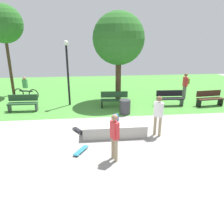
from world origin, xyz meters
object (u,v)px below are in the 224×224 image
at_px(tree_leaning_ash, 119,39).
at_px(skateboard_by_ledge, 81,150).
at_px(skater_performing_trick, 115,134).
at_px(park_bench_near_path, 23,103).
at_px(cyclist_on_bicycle, 26,90).
at_px(park_bench_near_lamppost, 209,98).
at_px(park_bench_by_oak, 114,99).
at_px(lamp_post, 67,67).
at_px(backpack_on_ledge, 116,118).
at_px(skater_watching, 158,113).
at_px(skateboard_spare, 78,130).
at_px(concrete_ledge, 114,129).
at_px(tree_young_birch, 4,24).
at_px(park_bench_center_lawn, 170,98).
at_px(pedestrian_with_backpack, 185,83).
at_px(trash_bin, 125,107).

bearing_deg(tree_leaning_ash, skateboard_by_ledge, -109.03).
distance_m(skater_performing_trick, park_bench_near_path, 7.31).
bearing_deg(skater_performing_trick, cyclist_on_bicycle, 120.80).
height_order(skater_performing_trick, park_bench_near_lamppost, skater_performing_trick).
relative_size(park_bench_by_oak, lamp_post, 0.43).
relative_size(backpack_on_ledge, lamp_post, 0.08).
relative_size(park_bench_near_lamppost, lamp_post, 0.43).
xyz_separation_m(skater_watching, lamp_post, (-4.01, 4.88, 1.31)).
bearing_deg(skateboard_spare, lamp_post, 99.02).
xyz_separation_m(concrete_ledge, backpack_on_ledge, (0.09, 0.19, 0.42)).
height_order(park_bench_near_path, tree_young_birch, tree_young_birch).
height_order(skateboard_by_ledge, lamp_post, lamp_post).
bearing_deg(skater_performing_trick, park_bench_by_oak, 83.23).
relative_size(skater_watching, tree_young_birch, 0.29).
distance_m(skater_watching, park_bench_near_lamppost, 5.83).
bearing_deg(skater_watching, lamp_post, 129.42).
xyz_separation_m(tree_leaning_ash, tree_young_birch, (-7.25, 2.32, 0.89)).
relative_size(skater_watching, skateboard_by_ledge, 2.19).
relative_size(skateboard_by_ledge, park_bench_center_lawn, 0.49).
relative_size(park_bench_near_path, park_bench_center_lawn, 1.00).
xyz_separation_m(backpack_on_ledge, lamp_post, (-2.29, 4.45, 1.66)).
bearing_deg(pedestrian_with_backpack, park_bench_near_lamppost, -66.64).
distance_m(backpack_on_ledge, skateboard_by_ledge, 2.21).
bearing_deg(skateboard_spare, park_bench_near_path, 134.23).
bearing_deg(tree_young_birch, concrete_ledge, -49.80).
distance_m(skateboard_spare, park_bench_near_path, 4.57).
distance_m(skateboard_by_ledge, park_bench_center_lawn, 7.38).
bearing_deg(trash_bin, skateboard_spare, -138.89).
relative_size(skater_watching, skateboard_spare, 2.21).
distance_m(skater_watching, lamp_post, 6.45).
bearing_deg(park_bench_center_lawn, pedestrian_with_backpack, 43.47).
xyz_separation_m(park_bench_near_path, cyclist_on_bicycle, (-0.47, 2.59, 0.15)).
height_order(skater_watching, park_bench_near_lamppost, skater_watching).
xyz_separation_m(concrete_ledge, lamp_post, (-2.20, 4.64, 2.08)).
xyz_separation_m(park_bench_near_path, park_bench_near_lamppost, (10.93, -0.21, 0.00)).
height_order(backpack_on_ledge, skater_watching, skater_watching).
bearing_deg(park_bench_near_path, park_bench_near_lamppost, -1.10).
bearing_deg(tree_leaning_ash, lamp_post, -169.49).
xyz_separation_m(park_bench_near_path, park_bench_center_lawn, (8.56, 0.09, 0.00)).
height_order(concrete_ledge, skateboard_by_ledge, concrete_ledge).
height_order(concrete_ledge, lamp_post, lamp_post).
height_order(backpack_on_ledge, skater_performing_trick, skater_performing_trick).
relative_size(park_bench_center_lawn, tree_leaning_ash, 0.30).
bearing_deg(concrete_ledge, cyclist_on_bicycle, 129.26).
distance_m(tree_leaning_ash, tree_young_birch, 7.66).
height_order(skateboard_spare, tree_leaning_ash, tree_leaning_ash).
bearing_deg(concrete_ledge, park_bench_by_oak, 83.06).
bearing_deg(skater_performing_trick, tree_young_birch, 122.85).
relative_size(park_bench_by_oak, trash_bin, 2.07).
xyz_separation_m(skateboard_by_ledge, pedestrian_with_backpack, (6.82, 6.70, 0.95)).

